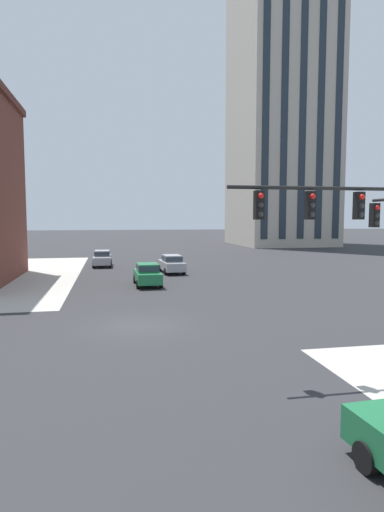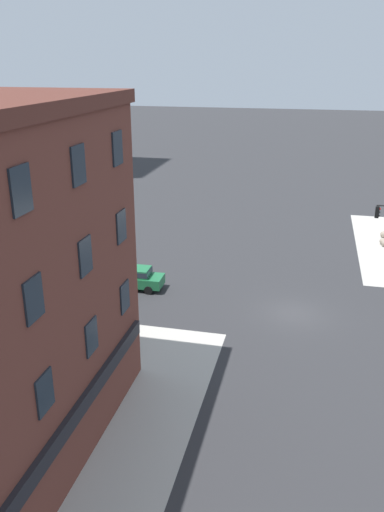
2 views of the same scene
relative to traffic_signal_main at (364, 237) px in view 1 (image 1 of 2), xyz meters
The scene contains 6 objects.
ground_plane 11.05m from the traffic_signal_main, 135.06° to the left, with size 320.00×320.00×0.00m, color #2D2D30.
traffic_signal_main is the anchor object (origin of this frame).
car_main_northbound_near 20.23m from the traffic_signal_main, 106.42° to the left, with size 1.97×4.44×1.68m.
car_main_northbound_far 34.20m from the traffic_signal_main, 105.69° to the left, with size 1.96×4.43×1.68m.
car_main_southbound_near 26.39m from the traffic_signal_main, 96.15° to the left, with size 2.11×4.51×1.68m.
residential_tower_skyline_right 76.63m from the traffic_signal_main, 70.17° to the left, with size 16.36×19.26×78.87m.
Camera 1 is at (-1.17, -20.16, 5.11)m, focal length 30.15 mm.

